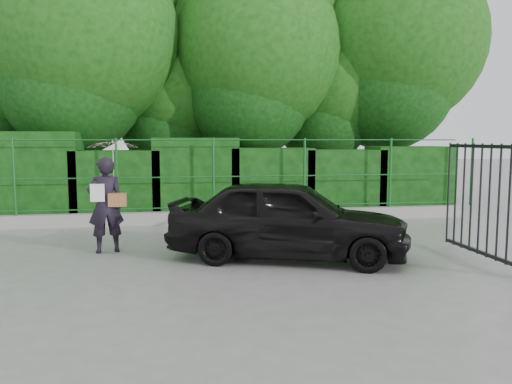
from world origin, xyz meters
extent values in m
plane|color=gray|center=(0.00, 0.00, 0.00)|extent=(80.00, 80.00, 0.00)
cube|color=#9E9E99|center=(0.00, 4.50, 0.15)|extent=(14.00, 0.25, 0.30)
cylinder|color=#155520|center=(-4.20, 4.50, 1.20)|extent=(0.06, 0.06, 1.80)
cylinder|color=#155520|center=(-1.90, 4.50, 1.20)|extent=(0.06, 0.06, 1.80)
cylinder|color=#155520|center=(0.40, 4.50, 1.20)|extent=(0.06, 0.06, 1.80)
cylinder|color=#155520|center=(2.70, 4.50, 1.20)|extent=(0.06, 0.06, 1.80)
cylinder|color=#155520|center=(5.00, 4.50, 1.20)|extent=(0.06, 0.06, 1.80)
cylinder|color=#155520|center=(7.30, 4.50, 1.20)|extent=(0.06, 0.06, 1.80)
cylinder|color=#155520|center=(0.00, 4.50, 0.40)|extent=(13.60, 0.03, 0.03)
cylinder|color=#155520|center=(0.00, 4.50, 1.15)|extent=(13.60, 0.03, 0.03)
cylinder|color=#155520|center=(0.00, 4.50, 2.05)|extent=(13.60, 0.03, 0.03)
cube|color=black|center=(-4.00, 5.50, 1.13)|extent=(2.20, 1.20, 2.25)
cube|color=black|center=(-2.00, 5.50, 0.89)|extent=(2.20, 1.20, 1.78)
cube|color=black|center=(0.00, 5.50, 1.05)|extent=(2.20, 1.20, 2.11)
cube|color=black|center=(2.00, 5.50, 0.92)|extent=(2.20, 1.20, 1.83)
cube|color=black|center=(4.00, 5.50, 0.89)|extent=(2.20, 1.20, 1.78)
cube|color=black|center=(6.00, 5.50, 0.93)|extent=(2.20, 1.20, 1.87)
cylinder|color=black|center=(-5.50, 8.00, 1.88)|extent=(0.36, 0.36, 3.75)
cylinder|color=black|center=(-3.00, 7.20, 2.25)|extent=(0.36, 0.36, 4.50)
sphere|color=#14470F|center=(-3.00, 7.20, 4.95)|extent=(5.40, 5.40, 5.40)
cylinder|color=black|center=(-0.50, 8.50, 1.62)|extent=(0.36, 0.36, 3.25)
sphere|color=#14470F|center=(-0.50, 8.50, 3.58)|extent=(3.90, 3.90, 3.90)
cylinder|color=black|center=(2.00, 7.50, 2.12)|extent=(0.36, 0.36, 4.25)
sphere|color=#14470F|center=(2.00, 7.50, 4.68)|extent=(5.10, 5.10, 5.10)
cylinder|color=black|center=(4.50, 8.20, 1.75)|extent=(0.36, 0.36, 3.50)
sphere|color=#14470F|center=(4.50, 8.20, 3.85)|extent=(4.20, 4.20, 4.20)
cylinder|color=black|center=(6.50, 7.80, 2.38)|extent=(0.36, 0.36, 4.75)
sphere|color=#14470F|center=(6.50, 7.80, 5.23)|extent=(5.70, 5.70, 5.70)
cube|color=black|center=(4.60, -0.05, 0.15)|extent=(0.05, 2.00, 0.06)
cube|color=black|center=(4.60, -0.05, 1.95)|extent=(0.05, 2.00, 0.06)
cylinder|color=black|center=(4.60, -0.75, 1.05)|extent=(0.04, 0.04, 1.90)
cylinder|color=black|center=(4.60, -0.50, 1.05)|extent=(0.04, 0.04, 1.90)
cylinder|color=black|center=(4.60, -0.25, 1.05)|extent=(0.04, 0.04, 1.90)
cylinder|color=black|center=(4.60, 0.00, 1.05)|extent=(0.04, 0.04, 1.90)
cylinder|color=black|center=(4.60, 0.25, 1.05)|extent=(0.04, 0.04, 1.90)
cylinder|color=black|center=(4.60, 0.50, 1.05)|extent=(0.04, 0.04, 1.90)
cylinder|color=black|center=(4.60, 0.75, 1.05)|extent=(0.04, 0.04, 1.90)
cylinder|color=black|center=(4.60, 1.00, 1.05)|extent=(0.04, 0.04, 1.90)
imported|color=black|center=(-1.78, 1.61, 0.88)|extent=(0.72, 0.56, 1.75)
imported|color=beige|center=(-1.63, 1.66, 1.66)|extent=(0.88, 0.90, 0.81)
cube|color=#9C5E38|center=(-1.56, 1.53, 0.98)|extent=(0.32, 0.15, 0.24)
cube|color=white|center=(-1.90, 1.49, 1.11)|extent=(0.25, 0.02, 0.32)
imported|color=black|center=(1.40, 0.62, 0.70)|extent=(4.42, 2.92, 1.40)
camera|label=1|loc=(-0.52, -7.71, 2.07)|focal=35.00mm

